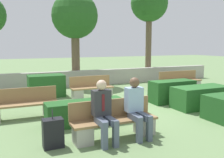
% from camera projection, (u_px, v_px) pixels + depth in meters
% --- Properties ---
extents(ground_plane, '(60.00, 60.00, 0.00)m').
position_uv_depth(ground_plane, '(132.00, 108.00, 8.08)').
color(ground_plane, '#6B8956').
extents(perimeter_wall, '(14.85, 0.30, 0.76)m').
position_uv_depth(perimeter_wall, '(86.00, 78.00, 12.28)').
color(perimeter_wall, '#ADA89E').
rests_on(perimeter_wall, ground_plane).
extents(bench_front, '(1.93, 0.49, 0.82)m').
position_uv_depth(bench_front, '(114.00, 124.00, 5.45)').
color(bench_front, '#937047').
rests_on(bench_front, ground_plane).
extents(bench_left_side, '(2.06, 0.48, 0.82)m').
position_uv_depth(bench_left_side, '(180.00, 82.00, 11.29)').
color(bench_left_side, '#937047').
rests_on(bench_left_side, ground_plane).
extents(bench_right_side, '(1.62, 0.48, 0.82)m').
position_uv_depth(bench_right_side, '(92.00, 90.00, 9.51)').
color(bench_right_side, '#937047').
rests_on(bench_right_side, ground_plane).
extents(bench_back, '(1.95, 0.49, 0.82)m').
position_uv_depth(bench_back, '(22.00, 107.00, 6.88)').
color(bench_back, '#937047').
rests_on(bench_back, ground_plane).
extents(person_seated_man, '(0.38, 0.63, 1.31)m').
position_uv_depth(person_seated_man, '(103.00, 109.00, 5.15)').
color(person_seated_man, '#515B70').
rests_on(person_seated_man, ground_plane).
extents(person_seated_woman, '(0.38, 0.63, 1.32)m').
position_uv_depth(person_seated_woman, '(136.00, 105.00, 5.46)').
color(person_seated_woman, '#515B70').
rests_on(person_seated_woman, ground_plane).
extents(hedge_block_near_left, '(1.61, 0.66, 0.77)m').
position_uv_depth(hedge_block_near_left, '(172.00, 91.00, 8.81)').
color(hedge_block_near_left, '#235623').
rests_on(hedge_block_near_left, ground_plane).
extents(hedge_block_near_right, '(2.04, 0.62, 0.60)m').
position_uv_depth(hedge_block_near_right, '(86.00, 112.00, 6.46)').
color(hedge_block_near_right, '#235623').
rests_on(hedge_block_near_right, ground_plane).
extents(hedge_block_mid_left, '(1.36, 0.85, 0.85)m').
position_uv_depth(hedge_block_mid_left, '(46.00, 86.00, 9.73)').
color(hedge_block_mid_left, '#235623').
rests_on(hedge_block_mid_left, ground_plane).
extents(hedge_block_far_left, '(1.87, 0.82, 0.69)m').
position_uv_depth(hedge_block_far_left, '(201.00, 97.00, 8.06)').
color(hedge_block_far_left, '#286028').
rests_on(hedge_block_far_left, ground_plane).
extents(suitcase, '(0.40, 0.26, 0.79)m').
position_uv_depth(suitcase, '(53.00, 133.00, 4.94)').
color(suitcase, black).
rests_on(suitcase, ground_plane).
extents(tree_center_left, '(2.25, 2.25, 4.54)m').
position_uv_depth(tree_center_left, '(75.00, 17.00, 12.10)').
color(tree_center_left, brown).
rests_on(tree_center_left, ground_plane).
extents(tree_center_right, '(2.05, 2.05, 5.31)m').
position_uv_depth(tree_center_right, '(149.00, 5.00, 13.77)').
color(tree_center_right, brown).
rests_on(tree_center_right, ground_plane).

